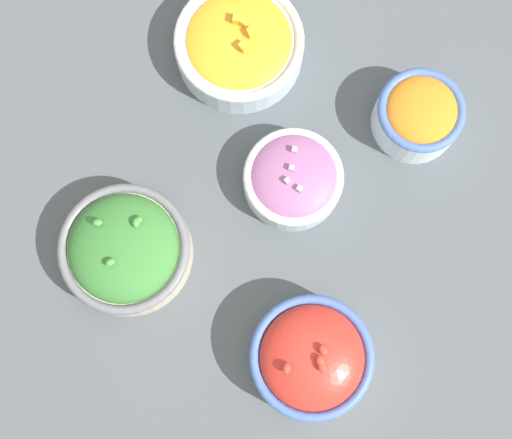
# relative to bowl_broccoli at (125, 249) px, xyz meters

# --- Properties ---
(ground_plane) EXTENTS (3.00, 3.00, 0.00)m
(ground_plane) POSITION_rel_bowl_broccoli_xyz_m (0.12, -0.12, -0.04)
(ground_plane) COLOR #4C5156
(bowl_broccoli) EXTENTS (0.17, 0.17, 0.08)m
(bowl_broccoli) POSITION_rel_bowl_broccoli_xyz_m (0.00, 0.00, 0.00)
(bowl_broccoli) COLOR beige
(bowl_broccoli) RESTS_ON ground_plane
(bowl_red_onion) EXTENTS (0.13, 0.13, 0.06)m
(bowl_red_onion) POSITION_rel_bowl_broccoli_xyz_m (0.19, -0.14, -0.01)
(bowl_red_onion) COLOR #B2C1CC
(bowl_red_onion) RESTS_ON ground_plane
(bowl_squash) EXTENTS (0.17, 0.17, 0.07)m
(bowl_squash) POSITION_rel_bowl_broccoli_xyz_m (0.31, 0.01, -0.00)
(bowl_squash) COLOR #B2C1CC
(bowl_squash) RESTS_ON ground_plane
(bowl_cherry_tomatoes) EXTENTS (0.15, 0.15, 0.09)m
(bowl_cherry_tomatoes) POSITION_rel_bowl_broccoli_xyz_m (-0.00, -0.27, 0.01)
(bowl_cherry_tomatoes) COLOR silver
(bowl_cherry_tomatoes) RESTS_ON ground_plane
(bowl_carrots) EXTENTS (0.11, 0.11, 0.07)m
(bowl_carrots) POSITION_rel_bowl_broccoli_xyz_m (0.34, -0.24, 0.00)
(bowl_carrots) COLOR silver
(bowl_carrots) RESTS_ON ground_plane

